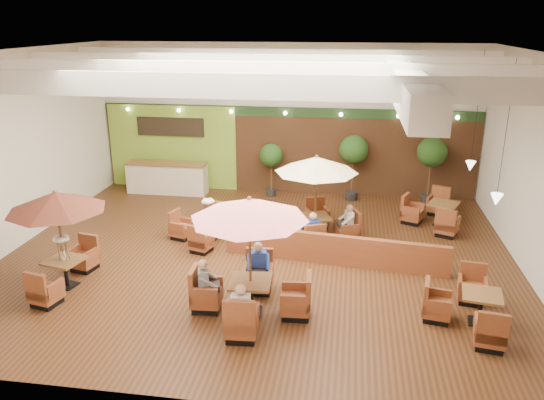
% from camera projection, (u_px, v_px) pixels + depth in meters
% --- Properties ---
extents(room, '(14.04, 14.00, 5.52)m').
position_uv_depth(room, '(274.00, 119.00, 14.72)').
color(room, '#381E0F').
rests_on(room, ground).
extents(service_counter, '(3.00, 0.75, 1.18)m').
position_uv_depth(service_counter, '(167.00, 178.00, 20.00)').
color(service_counter, beige).
rests_on(service_counter, ground).
extents(booth_divider, '(6.02, 0.93, 0.84)m').
position_uv_depth(booth_divider, '(333.00, 250.00, 14.19)').
color(booth_divider, brown).
rests_on(booth_divider, ground).
extents(table_0, '(2.31, 2.54, 2.51)m').
position_uv_depth(table_0, '(58.00, 214.00, 12.52)').
color(table_0, brown).
rests_on(table_0, ground).
extents(table_1, '(2.73, 2.73, 2.77)m').
position_uv_depth(table_1, '(250.00, 236.00, 11.34)').
color(table_1, brown).
rests_on(table_1, ground).
extents(table_2, '(2.72, 2.72, 2.62)m').
position_uv_depth(table_2, '(316.00, 183.00, 15.30)').
color(table_2, brown).
rests_on(table_2, ground).
extents(table_3, '(1.68, 2.41, 1.46)m').
position_uv_depth(table_3, '(202.00, 226.00, 15.76)').
color(table_3, brown).
rests_on(table_3, ground).
extents(table_4, '(1.71, 2.49, 0.91)m').
position_uv_depth(table_4, '(467.00, 308.00, 11.48)').
color(table_4, brown).
rests_on(table_4, ground).
extents(table_5, '(1.89, 2.68, 0.94)m').
position_uv_depth(table_5, '(433.00, 214.00, 16.99)').
color(table_5, brown).
rests_on(table_5, ground).
extents(topiary_0, '(0.85, 0.85, 1.98)m').
position_uv_depth(topiary_0, '(271.00, 158.00, 19.34)').
color(topiary_0, black).
rests_on(topiary_0, ground).
extents(topiary_1, '(1.03, 1.03, 2.39)m').
position_uv_depth(topiary_1, '(354.00, 152.00, 18.82)').
color(topiary_1, black).
rests_on(topiary_1, ground).
extents(topiary_2, '(1.04, 1.04, 2.41)m').
position_uv_depth(topiary_2, '(432.00, 155.00, 18.44)').
color(topiary_2, black).
rests_on(topiary_2, ground).
extents(diner_0, '(0.41, 0.33, 0.81)m').
position_uv_depth(diner_0, '(241.00, 305.00, 10.75)').
color(diner_0, silver).
rests_on(diner_0, ground).
extents(diner_1, '(0.43, 0.37, 0.80)m').
position_uv_depth(diner_1, '(258.00, 263.00, 12.65)').
color(diner_1, '#2541A3').
rests_on(diner_1, ground).
extents(diner_2, '(0.37, 0.42, 0.78)m').
position_uv_depth(diner_2, '(206.00, 280.00, 11.85)').
color(diner_2, gray).
rests_on(diner_2, ground).
extents(diner_3, '(0.42, 0.37, 0.78)m').
position_uv_depth(diner_3, '(313.00, 228.00, 14.74)').
color(diner_3, '#2541A3').
rests_on(diner_3, ground).
extents(diner_4, '(0.35, 0.39, 0.71)m').
position_uv_depth(diner_4, '(348.00, 219.00, 15.51)').
color(diner_4, silver).
rests_on(diner_4, ground).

